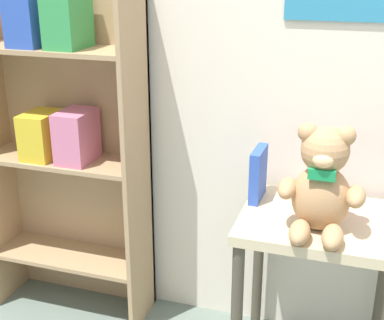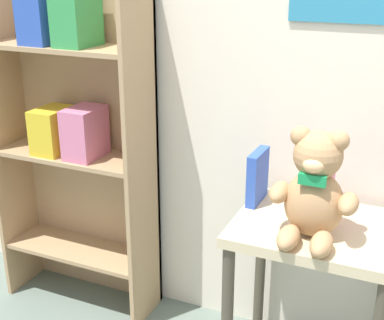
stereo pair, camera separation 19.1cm
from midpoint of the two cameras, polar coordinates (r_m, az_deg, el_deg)
The scene contains 6 objects.
wall_back at distance 1.93m, azimuth 17.85°, elevation 13.71°, with size 4.80×0.07×2.50m.
bookshelf_side at distance 2.23m, azimuth -9.95°, elevation 3.33°, with size 0.67×0.25×1.38m.
display_table at distance 1.87m, azimuth 15.83°, elevation -9.97°, with size 0.53×0.43×0.64m.
teddy_bear at distance 1.67m, azimuth 16.15°, elevation -3.14°, with size 0.27×0.24×0.35m.
book_standing_blue at distance 1.89m, azimuth 9.89°, elevation -1.83°, with size 0.03×0.15×0.19m, color #2D51B7.
book_standing_pink at distance 1.85m, azimuth 16.90°, elevation -2.85°, with size 0.04×0.15×0.20m, color #D17093.
Camera 2 is at (0.31, -0.45, 1.45)m, focal length 50.00 mm.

